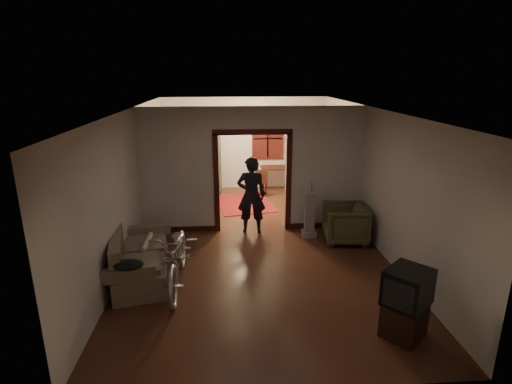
{
  "coord_description": "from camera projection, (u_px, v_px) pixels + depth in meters",
  "views": [
    {
      "loc": [
        -0.57,
        -7.91,
        3.49
      ],
      "look_at": [
        0.0,
        -0.3,
        1.2
      ],
      "focal_mm": 28.0,
      "sensor_mm": 36.0,
      "label": 1
    }
  ],
  "objects": [
    {
      "name": "desk",
      "position": [
        277.0,
        179.0,
        12.22
      ],
      "size": [
        1.01,
        0.57,
        0.74
      ],
      "primitive_type": "cube",
      "rotation": [
        0.0,
        0.0,
        0.01
      ],
      "color": "black",
      "rests_on": "floor"
    },
    {
      "name": "wall_right",
      "position": [
        373.0,
        176.0,
        8.38
      ],
      "size": [
        0.02,
        8.5,
        2.8
      ],
      "primitive_type": "cube",
      "color": "beige",
      "rests_on": "floor"
    },
    {
      "name": "chandelier",
      "position": [
        248.0,
        119.0,
        10.31
      ],
      "size": [
        0.24,
        0.24,
        0.24
      ],
      "primitive_type": "sphere",
      "color": "#FFE0A5",
      "rests_on": "ceiling"
    },
    {
      "name": "light_switch",
      "position": [
        299.0,
        176.0,
        8.96
      ],
      "size": [
        0.08,
        0.01,
        0.12
      ],
      "primitive_type": "cube",
      "color": "silver",
      "rests_on": "partition_wall"
    },
    {
      "name": "far_window",
      "position": [
        268.0,
        139.0,
        12.23
      ],
      "size": [
        0.98,
        0.06,
        1.28
      ],
      "primitive_type": "cube",
      "color": "black",
      "rests_on": "wall_back"
    },
    {
      "name": "door_casing",
      "position": [
        253.0,
        183.0,
        9.0
      ],
      "size": [
        1.74,
        0.2,
        2.32
      ],
      "primitive_type": "cube",
      "color": "#350F0C",
      "rests_on": "floor"
    },
    {
      "name": "locker",
      "position": [
        203.0,
        161.0,
        11.74
      ],
      "size": [
        1.04,
        0.65,
        1.97
      ],
      "primitive_type": "cube",
      "rotation": [
        0.0,
        0.0,
        -0.11
      ],
      "color": "#253620",
      "rests_on": "floor"
    },
    {
      "name": "desk_chair",
      "position": [
        261.0,
        182.0,
        11.67
      ],
      "size": [
        0.4,
        0.4,
        0.82
      ],
      "primitive_type": "cube",
      "rotation": [
        0.0,
        0.0,
        -0.09
      ],
      "color": "black",
      "rests_on": "floor"
    },
    {
      "name": "jacket",
      "position": [
        128.0,
        265.0,
        6.07
      ],
      "size": [
        0.46,
        0.34,
        0.13
      ],
      "primitive_type": "ellipsoid",
      "color": "black",
      "rests_on": "sofa"
    },
    {
      "name": "oriental_rug",
      "position": [
        244.0,
        203.0,
        11.07
      ],
      "size": [
        1.72,
        2.08,
        0.01
      ],
      "primitive_type": "cube",
      "rotation": [
        0.0,
        0.0,
        0.18
      ],
      "color": "maroon",
      "rests_on": "floor"
    },
    {
      "name": "partition_wall",
      "position": [
        253.0,
        170.0,
        8.91
      ],
      "size": [
        5.0,
        0.14,
        2.8
      ],
      "primitive_type": "cube",
      "color": "beige",
      "rests_on": "floor"
    },
    {
      "name": "sofa",
      "position": [
        139.0,
        253.0,
        7.0
      ],
      "size": [
        1.26,
        2.08,
        0.89
      ],
      "primitive_type": "cube",
      "rotation": [
        0.0,
        0.0,
        0.21
      ],
      "color": "brown",
      "rests_on": "floor"
    },
    {
      "name": "bicycle",
      "position": [
        178.0,
        256.0,
        6.7
      ],
      "size": [
        0.74,
        2.06,
        1.08
      ],
      "primitive_type": "imported",
      "rotation": [
        0.0,
        0.0,
        0.01
      ],
      "color": "silver",
      "rests_on": "floor"
    },
    {
      "name": "ceiling",
      "position": [
        255.0,
        109.0,
        7.8
      ],
      "size": [
        5.0,
        8.5,
        0.01
      ],
      "primitive_type": "cube",
      "color": "white",
      "rests_on": "floor"
    },
    {
      "name": "vacuum",
      "position": [
        310.0,
        215.0,
        8.71
      ],
      "size": [
        0.33,
        0.27,
        1.02
      ],
      "primitive_type": "cube",
      "rotation": [
        0.0,
        0.0,
        0.08
      ],
      "color": "gray",
      "rests_on": "floor"
    },
    {
      "name": "armchair",
      "position": [
        345.0,
        223.0,
        8.5
      ],
      "size": [
        0.98,
        0.96,
        0.82
      ],
      "primitive_type": "imported",
      "rotation": [
        0.0,
        0.0,
        -1.67
      ],
      "color": "#464627",
      "rests_on": "floor"
    },
    {
      "name": "wall_left",
      "position": [
        131.0,
        181.0,
        8.02
      ],
      "size": [
        0.02,
        8.5,
        2.8
      ],
      "primitive_type": "cube",
      "color": "beige",
      "rests_on": "floor"
    },
    {
      "name": "tv_stand",
      "position": [
        404.0,
        320.0,
        5.46
      ],
      "size": [
        0.71,
        0.71,
        0.48
      ],
      "primitive_type": "cube",
      "rotation": [
        0.0,
        0.0,
        0.73
      ],
      "color": "black",
      "rests_on": "floor"
    },
    {
      "name": "globe",
      "position": [
        202.0,
        129.0,
        11.46
      ],
      "size": [
        0.26,
        0.26,
        0.26
      ],
      "primitive_type": "sphere",
      "color": "#1E5972",
      "rests_on": "locker"
    },
    {
      "name": "rolled_paper",
      "position": [
        147.0,
        242.0,
        7.27
      ],
      "size": [
        0.09,
        0.73,
        0.09
      ],
      "primitive_type": "cylinder",
      "rotation": [
        1.57,
        0.0,
        0.0
      ],
      "color": "beige",
      "rests_on": "sofa"
    },
    {
      "name": "wall_back",
      "position": [
        245.0,
        143.0,
        12.26
      ],
      "size": [
        5.0,
        0.02,
        2.8
      ],
      "primitive_type": "cube",
      "color": "beige",
      "rests_on": "floor"
    },
    {
      "name": "crt_tv",
      "position": [
        408.0,
        287.0,
        5.31
      ],
      "size": [
        0.77,
        0.77,
        0.5
      ],
      "primitive_type": "cube",
      "rotation": [
        0.0,
        0.0,
        0.73
      ],
      "color": "black",
      "rests_on": "tv_stand"
    },
    {
      "name": "person",
      "position": [
        251.0,
        195.0,
        8.87
      ],
      "size": [
        0.65,
        0.44,
        1.75
      ],
      "primitive_type": "imported",
      "rotation": [
        0.0,
        0.0,
        3.11
      ],
      "color": "black",
      "rests_on": "floor"
    },
    {
      "name": "floor",
      "position": [
        255.0,
        241.0,
        8.6
      ],
      "size": [
        5.0,
        8.5,
        0.01
      ],
      "primitive_type": "cube",
      "color": "#351911",
      "rests_on": "ground"
    }
  ]
}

